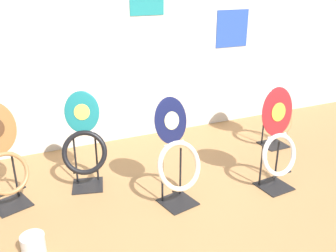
# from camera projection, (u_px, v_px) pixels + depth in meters

# --- Properties ---
(wall_back) EXTENTS (8.00, 0.07, 2.60)m
(wall_back) POSITION_uv_depth(u_px,v_px,m) (132.00, 28.00, 4.16)
(wall_back) COLOR silver
(wall_back) RESTS_ON ground_plane
(toilet_seat_display_teal_sax) EXTENTS (0.45, 0.37, 0.89)m
(toilet_seat_display_teal_sax) POSITION_uv_depth(u_px,v_px,m) (84.00, 146.00, 3.39)
(toilet_seat_display_teal_sax) COLOR black
(toilet_seat_display_teal_sax) RESTS_ON ground_plane
(toilet_seat_display_navy_moon) EXTENTS (0.46, 0.36, 0.93)m
(toilet_seat_display_navy_moon) POSITION_uv_depth(u_px,v_px,m) (177.00, 158.00, 3.12)
(toilet_seat_display_navy_moon) COLOR black
(toilet_seat_display_navy_moon) RESTS_ON ground_plane
(toilet_seat_display_white_plain) EXTENTS (0.41, 0.29, 0.95)m
(toilet_seat_display_white_plain) POSITION_uv_depth(u_px,v_px,m) (276.00, 108.00, 4.23)
(toilet_seat_display_white_plain) COLOR black
(toilet_seat_display_white_plain) RESTS_ON ground_plane
(toilet_seat_display_crimson_swirl) EXTENTS (0.41, 0.30, 0.95)m
(toilet_seat_display_crimson_swirl) POSITION_uv_depth(u_px,v_px,m) (278.00, 143.00, 3.36)
(toilet_seat_display_crimson_swirl) COLOR black
(toilet_seat_display_crimson_swirl) RESTS_ON ground_plane
(toilet_seat_display_woodgrain) EXTENTS (0.44, 0.41, 0.91)m
(toilet_seat_display_woodgrain) POSITION_uv_depth(u_px,v_px,m) (3.00, 160.00, 3.10)
(toilet_seat_display_woodgrain) COLOR black
(toilet_seat_display_woodgrain) RESTS_ON ground_plane
(paint_can) EXTENTS (0.17, 0.17, 0.16)m
(paint_can) POSITION_uv_depth(u_px,v_px,m) (33.00, 244.00, 2.65)
(paint_can) COLOR silver
(paint_can) RESTS_ON ground_plane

